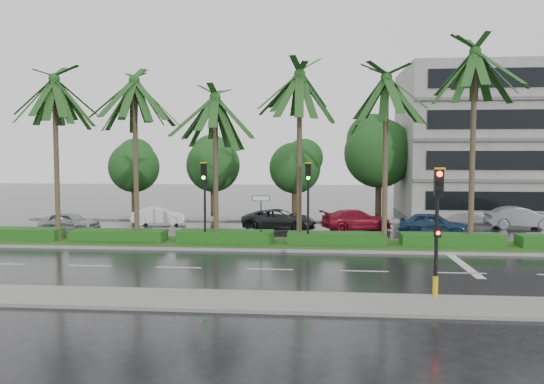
# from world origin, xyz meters

# --- Properties ---
(ground) EXTENTS (120.00, 120.00, 0.00)m
(ground) POSITION_xyz_m (0.00, 0.00, 0.00)
(ground) COLOR black
(ground) RESTS_ON ground
(near_sidewalk) EXTENTS (40.00, 2.40, 0.12)m
(near_sidewalk) POSITION_xyz_m (0.00, -10.20, 0.06)
(near_sidewalk) COLOR gray
(near_sidewalk) RESTS_ON ground
(far_sidewalk) EXTENTS (40.00, 2.00, 0.12)m
(far_sidewalk) POSITION_xyz_m (0.00, 12.00, 0.06)
(far_sidewalk) COLOR gray
(far_sidewalk) RESTS_ON ground
(median) EXTENTS (36.00, 4.00, 0.15)m
(median) POSITION_xyz_m (0.00, 1.00, 0.08)
(median) COLOR gray
(median) RESTS_ON ground
(hedge) EXTENTS (35.20, 1.40, 0.60)m
(hedge) POSITION_xyz_m (0.00, 1.00, 0.45)
(hedge) COLOR #1F4413
(hedge) RESTS_ON median
(lane_markings) EXTENTS (34.00, 13.06, 0.01)m
(lane_markings) POSITION_xyz_m (3.04, -0.43, 0.01)
(lane_markings) COLOR silver
(lane_markings) RESTS_ON ground
(palm_row) EXTENTS (26.30, 4.20, 10.85)m
(palm_row) POSITION_xyz_m (-1.25, 1.02, 8.38)
(palm_row) COLOR #3B2F22
(palm_row) RESTS_ON median
(signal_near) EXTENTS (0.34, 0.45, 4.36)m
(signal_near) POSITION_xyz_m (6.00, -9.39, 2.50)
(signal_near) COLOR black
(signal_near) RESTS_ON near_sidewalk
(signal_median_left) EXTENTS (0.34, 0.42, 4.36)m
(signal_median_left) POSITION_xyz_m (-4.00, 0.30, 3.00)
(signal_median_left) COLOR black
(signal_median_left) RESTS_ON median
(signal_median_right) EXTENTS (0.34, 0.42, 4.36)m
(signal_median_right) POSITION_xyz_m (1.50, 0.30, 3.00)
(signal_median_right) COLOR black
(signal_median_right) RESTS_ON median
(street_sign) EXTENTS (0.95, 0.09, 2.60)m
(street_sign) POSITION_xyz_m (-1.00, 0.48, 2.12)
(street_sign) COLOR black
(street_sign) RESTS_ON median
(bg_trees) EXTENTS (32.59, 5.77, 8.34)m
(bg_trees) POSITION_xyz_m (1.80, 17.59, 4.62)
(bg_trees) COLOR #392D1A
(bg_trees) RESTS_ON ground
(building) EXTENTS (16.00, 10.00, 12.00)m
(building) POSITION_xyz_m (17.00, 18.00, 6.00)
(building) COLOR slate
(building) RESTS_ON ground
(car_silver) EXTENTS (1.89, 3.94, 1.30)m
(car_silver) POSITION_xyz_m (-13.69, 4.76, 0.65)
(car_silver) COLOR #9A9BA1
(car_silver) RESTS_ON ground
(car_white) EXTENTS (1.70, 3.82, 1.22)m
(car_white) POSITION_xyz_m (-9.19, 8.93, 0.61)
(car_white) COLOR white
(car_white) RESTS_ON ground
(car_darkgrey) EXTENTS (2.66, 5.04, 1.35)m
(car_darkgrey) POSITION_xyz_m (-0.50, 6.98, 0.68)
(car_darkgrey) COLOR black
(car_darkgrey) RESTS_ON ground
(car_red) EXTENTS (3.27, 4.97, 1.34)m
(car_red) POSITION_xyz_m (4.50, 7.37, 0.67)
(car_red) COLOR maroon
(car_red) RESTS_ON ground
(car_blue) EXTENTS (2.44, 4.33, 1.39)m
(car_blue) POSITION_xyz_m (9.00, 5.56, 0.70)
(car_blue) COLOR navy
(car_blue) RESTS_ON ground
(car_grey) EXTENTS (1.62, 4.41, 1.44)m
(car_grey) POSITION_xyz_m (15.44, 9.17, 0.72)
(car_grey) COLOR slate
(car_grey) RESTS_ON ground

